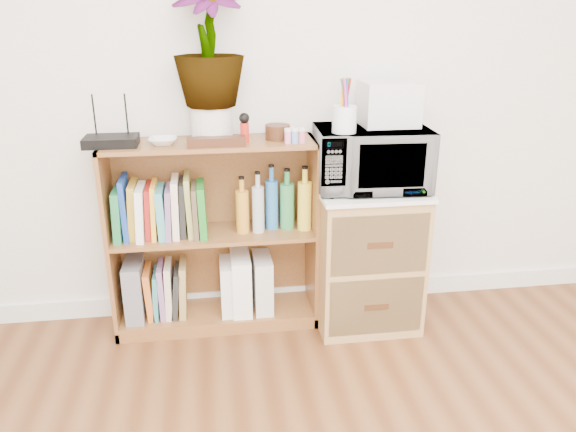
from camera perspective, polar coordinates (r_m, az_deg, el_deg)
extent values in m
cube|color=white|center=(3.11, -0.66, -8.03)|extent=(4.00, 0.02, 0.10)
cube|color=brown|center=(2.78, -7.48, -2.09)|extent=(1.00, 0.30, 0.95)
cube|color=#9E7542|center=(2.87, 7.86, -4.15)|extent=(0.50, 0.45, 0.70)
imported|color=silver|center=(2.69, 8.44, 5.81)|extent=(0.54, 0.38, 0.29)
cylinder|color=white|center=(2.53, 5.74, 9.75)|extent=(0.11, 0.11, 0.12)
cube|color=silver|center=(2.71, 10.22, 11.17)|extent=(0.26, 0.21, 0.20)
cube|color=black|center=(2.65, -17.51, 7.27)|extent=(0.24, 0.16, 0.04)
imported|color=silver|center=(2.62, -12.59, 7.43)|extent=(0.13, 0.13, 0.03)
cylinder|color=silver|center=(2.64, -7.73, 9.28)|extent=(0.19, 0.19, 0.16)
imported|color=#3D6F2C|center=(2.60, -8.11, 17.05)|extent=(0.31, 0.31, 0.56)
cube|color=#361B0E|center=(2.54, -7.29, 7.48)|extent=(0.26, 0.06, 0.04)
cylinder|color=red|center=(2.60, -4.43, 8.43)|extent=(0.04, 0.04, 0.09)
cylinder|color=#35200E|center=(2.66, -1.07, 8.53)|extent=(0.12, 0.12, 0.07)
cube|color=pink|center=(2.58, 0.71, 7.93)|extent=(0.10, 0.04, 0.05)
cube|color=slate|center=(2.92, -15.27, -7.15)|extent=(0.09, 0.24, 0.29)
cube|color=white|center=(2.89, -6.02, -7.08)|extent=(0.08, 0.21, 0.27)
cube|color=white|center=(2.88, -4.81, -6.73)|extent=(0.10, 0.24, 0.30)
cube|color=silver|center=(2.89, -2.61, -6.75)|extent=(0.09, 0.23, 0.28)
cube|color=#1F7640|center=(2.77, -16.81, 0.30)|extent=(0.04, 0.20, 0.24)
cube|color=#1A3D9E|center=(2.75, -16.16, 0.83)|extent=(0.03, 0.20, 0.29)
cube|color=gold|center=(2.75, -15.47, 0.57)|extent=(0.05, 0.20, 0.27)
cube|color=white|center=(2.75, -14.68, 0.50)|extent=(0.05, 0.20, 0.25)
cube|color=#AB211D|center=(2.75, -13.96, 0.45)|extent=(0.04, 0.20, 0.25)
cube|color=#F8AC2B|center=(2.74, -13.41, 0.66)|extent=(0.03, 0.20, 0.26)
cube|color=teal|center=(2.74, -12.70, 0.47)|extent=(0.04, 0.20, 0.24)
cube|color=slate|center=(2.74, -11.98, 0.53)|extent=(0.03, 0.20, 0.24)
cube|color=#FEE2C6|center=(2.73, -11.33, 0.95)|extent=(0.04, 0.20, 0.28)
cube|color=black|center=(2.73, -10.63, 0.81)|extent=(0.03, 0.20, 0.26)
cube|color=#99A04A|center=(2.73, -10.02, 1.12)|extent=(0.03, 0.20, 0.29)
cube|color=brown|center=(2.73, -9.40, 0.71)|extent=(0.03, 0.20, 0.25)
cube|color=#217C24|center=(2.73, -8.72, 0.80)|extent=(0.04, 0.20, 0.25)
cylinder|color=orange|center=(2.73, -4.70, 1.17)|extent=(0.06, 0.06, 0.27)
cylinder|color=#ADBEC4|center=(2.73, -3.11, 1.48)|extent=(0.06, 0.06, 0.29)
cylinder|color=#2874BE|center=(2.74, -1.65, 1.76)|extent=(0.06, 0.06, 0.32)
cylinder|color=#338C4B|center=(2.75, -0.08, 1.62)|extent=(0.07, 0.07, 0.29)
cylinder|color=yellow|center=(2.76, 1.62, 1.85)|extent=(0.07, 0.07, 0.31)
cylinder|color=#B1BAC5|center=(2.77, 3.28, 1.91)|extent=(0.07, 0.07, 0.31)
cube|color=orange|center=(2.92, -13.85, -7.48)|extent=(0.04, 0.19, 0.25)
cube|color=teal|center=(2.92, -13.20, -7.59)|extent=(0.04, 0.19, 0.24)
cube|color=#916394|center=(2.91, -12.64, -7.26)|extent=(0.03, 0.19, 0.27)
cube|color=beige|center=(2.90, -11.99, -7.20)|extent=(0.04, 0.19, 0.28)
cube|color=#242424|center=(2.91, -11.28, -7.45)|extent=(0.06, 0.19, 0.25)
cube|color=#A0854A|center=(2.90, -10.62, -7.15)|extent=(0.05, 0.19, 0.28)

